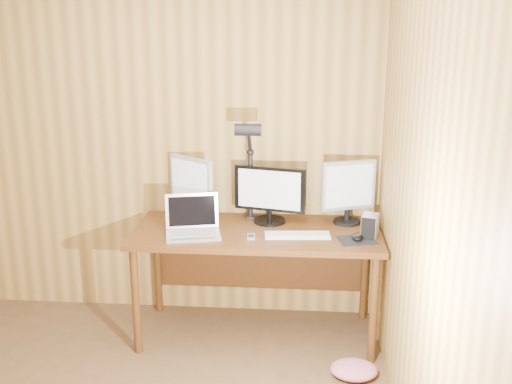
# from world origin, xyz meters

# --- Properties ---
(desk) EXTENTS (1.60, 0.70, 0.75)m
(desk) POSITION_xyz_m (0.93, 1.70, 0.63)
(desk) COLOR #4E2910
(desk) RESTS_ON floor
(monitor_center) EXTENTS (0.48, 0.21, 0.38)m
(monitor_center) POSITION_xyz_m (1.00, 1.79, 0.95)
(monitor_center) COLOR black
(monitor_center) RESTS_ON desk
(monitor_left) EXTENTS (0.32, 0.25, 0.43)m
(monitor_left) POSITION_xyz_m (0.47, 1.83, 0.98)
(monitor_left) COLOR black
(monitor_left) RESTS_ON desk
(monitor_right) EXTENTS (0.36, 0.18, 0.43)m
(monitor_right) POSITION_xyz_m (1.52, 1.82, 0.98)
(monitor_right) COLOR black
(monitor_right) RESTS_ON desk
(laptop) EXTENTS (0.39, 0.33, 0.24)m
(laptop) POSITION_xyz_m (0.53, 1.53, 0.81)
(laptop) COLOR silver
(laptop) RESTS_ON desk
(keyboard) EXTENTS (0.42, 0.16, 0.02)m
(keyboard) POSITION_xyz_m (1.20, 1.53, 0.76)
(keyboard) COLOR white
(keyboard) RESTS_ON desk
(mousepad) EXTENTS (0.26, 0.23, 0.00)m
(mousepad) POSITION_xyz_m (1.56, 1.48, 0.75)
(mousepad) COLOR black
(mousepad) RESTS_ON desk
(mouse) EXTENTS (0.08, 0.11, 0.04)m
(mouse) POSITION_xyz_m (1.56, 1.48, 0.77)
(mouse) COLOR black
(mouse) RESTS_ON mousepad
(hard_drive) EXTENTS (0.12, 0.15, 0.15)m
(hard_drive) POSITION_xyz_m (1.65, 1.55, 0.82)
(hard_drive) COLOR silver
(hard_drive) RESTS_ON desk
(phone) EXTENTS (0.05, 0.10, 0.01)m
(phone) POSITION_xyz_m (0.91, 1.48, 0.76)
(phone) COLOR silver
(phone) RESTS_ON desk
(speaker) EXTENTS (0.05, 0.05, 0.11)m
(speaker) POSITION_xyz_m (1.69, 1.71, 0.81)
(speaker) COLOR black
(speaker) RESTS_ON desk
(desk_lamp) EXTENTS (0.17, 0.24, 0.73)m
(desk_lamp) POSITION_xyz_m (0.87, 1.76, 1.20)
(desk_lamp) COLOR black
(desk_lamp) RESTS_ON desk
(fabric_pile) EXTENTS (0.31, 0.26, 0.09)m
(fabric_pile) POSITION_xyz_m (1.55, 1.16, 0.05)
(fabric_pile) COLOR #CA6279
(fabric_pile) RESTS_ON floor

